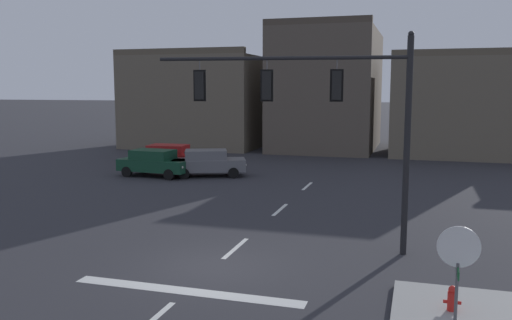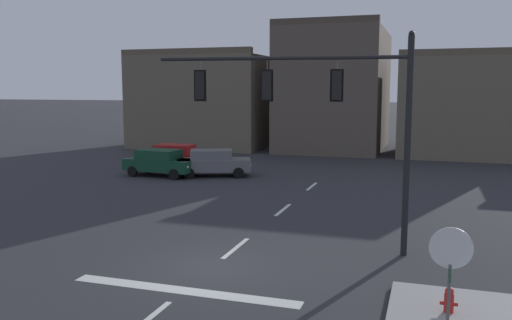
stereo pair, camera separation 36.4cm
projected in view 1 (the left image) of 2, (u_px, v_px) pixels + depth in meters
ground_plane at (214, 267)px, 16.01m from camera, size 400.00×400.00×0.00m
stop_bar_paint at (186, 291)px, 14.11m from camera, size 6.40×0.50×0.01m
lane_centreline at (236, 248)px, 17.90m from camera, size 0.16×26.40×0.01m
signal_mast_near_side at (324, 105)px, 17.05m from camera, size 8.00×1.24×7.02m
stop_sign at (458, 263)px, 9.72m from camera, size 0.76×0.64×2.83m
car_lot_nearside at (155, 162)px, 32.45m from camera, size 4.57×2.22×1.61m
car_lot_middle at (170, 156)px, 35.37m from camera, size 4.54×2.12×1.61m
car_lot_farside at (208, 162)px, 32.47m from camera, size 4.75×3.32×1.61m
fire_hydrant at (452, 303)px, 12.49m from camera, size 0.40×0.30×0.75m
building_row at (454, 106)px, 43.59m from camera, size 58.23×12.45×10.66m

